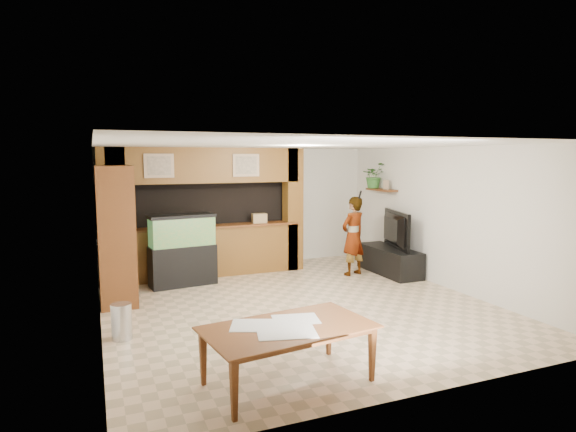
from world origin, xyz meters
name	(u,v)px	position (x,y,z in m)	size (l,w,h in m)	color
floor	(297,305)	(0.00, 0.00, 0.00)	(6.50, 6.50, 0.00)	#D2B291
ceiling	(297,145)	(0.00, 0.00, 2.60)	(6.50, 6.50, 0.00)	white
wall_back	(240,207)	(0.00, 3.25, 1.30)	(6.00, 6.00, 0.00)	silver
wall_left	(97,238)	(-3.00, 0.00, 1.30)	(6.50, 6.50, 0.00)	silver
wall_right	(447,218)	(3.00, 0.00, 1.30)	(6.50, 6.50, 0.00)	silver
partition	(203,211)	(-0.95, 2.64, 1.31)	(4.20, 0.99, 2.60)	brown
wall_clock	(97,190)	(-2.97, 1.00, 1.90)	(0.05, 0.25, 0.25)	black
wall_shelf	(381,190)	(2.85, 1.95, 1.70)	(0.25, 0.90, 0.04)	brown
pantry_cabinet	(116,236)	(-2.70, 1.21, 1.14)	(0.57, 0.93, 2.27)	brown
trash_can	(122,322)	(-2.75, -0.51, 0.24)	(0.27, 0.27, 0.49)	#B2B2B7
aquarium	(182,251)	(-1.51, 1.95, 0.66)	(1.22, 0.46, 1.35)	black
tv_stand	(389,261)	(2.65, 1.28, 0.27)	(0.59, 1.61, 0.54)	black
television	(390,229)	(2.65, 1.28, 0.92)	(1.34, 0.18, 0.77)	black
photo_frame	(386,185)	(2.85, 1.77, 1.82)	(0.03, 0.15, 0.20)	tan
potted_plant	(374,176)	(2.82, 2.22, 2.00)	(0.51, 0.44, 0.57)	#306528
person	(353,236)	(1.88, 1.46, 0.81)	(0.59, 0.39, 1.62)	#977B52
microphone	(360,195)	(1.93, 1.30, 1.67)	(0.04, 0.04, 0.16)	black
dining_table	(290,356)	(-1.17, -2.53, 0.31)	(1.79, 1.00, 0.63)	brown
newspaper_a	(286,332)	(-1.25, -2.65, 0.63)	(0.60, 0.44, 0.01)	silver
newspaper_b	(257,325)	(-1.47, -2.36, 0.63)	(0.55, 0.40, 0.01)	silver
newspaper_c	(296,319)	(-1.02, -2.33, 0.63)	(0.50, 0.36, 0.01)	silver
counter_box	(259,218)	(0.19, 2.45, 1.14)	(0.30, 0.20, 0.20)	#A08157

